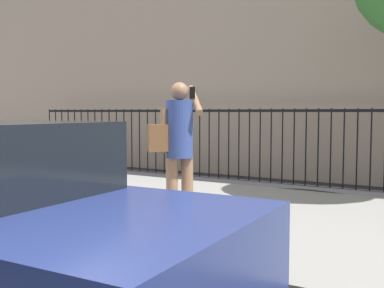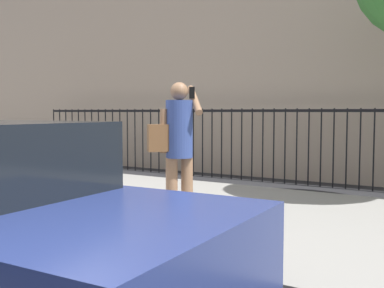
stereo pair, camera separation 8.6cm
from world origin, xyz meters
name	(u,v)px [view 2 (the right image)]	position (x,y,z in m)	size (l,w,h in m)	color
ground_plane	(11,240)	(0.00, 0.00, 0.00)	(60.00, 60.00, 0.00)	black
sidewalk	(131,203)	(0.00, 2.20, 0.07)	(28.00, 4.40, 0.15)	gray
iron_fence	(237,134)	(0.00, 5.90, 1.02)	(12.03, 0.04, 1.60)	black
pedestrian_on_phone	(177,140)	(1.44, 1.40, 1.17)	(0.69, 0.70, 1.75)	#936B4C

